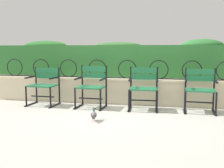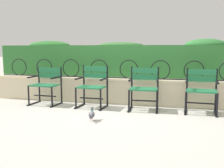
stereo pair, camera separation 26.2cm
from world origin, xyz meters
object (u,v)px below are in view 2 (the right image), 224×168
object	(u,v)px
park_chair_rightmost	(201,89)
park_chair_centre_right	(144,87)
park_chair_leftmost	(46,84)
pigeon_near_chairs	(92,114)
park_chair_centre_left	(93,85)

from	to	relation	value
park_chair_rightmost	park_chair_centre_right	bearing A→B (deg)	-178.56
park_chair_leftmost	park_chair_rightmost	xyz separation A→B (m)	(3.33, 0.03, 0.01)
park_chair_centre_right	pigeon_near_chairs	distance (m)	1.37
park_chair_leftmost	park_chair_centre_right	world-z (taller)	park_chair_centre_right
park_chair_leftmost	park_chair_centre_left	world-z (taller)	park_chair_centre_left
park_chair_centre_left	park_chair_centre_right	world-z (taller)	park_chair_centre_left
park_chair_leftmost	park_chair_rightmost	distance (m)	3.33
park_chair_rightmost	pigeon_near_chairs	distance (m)	2.21
park_chair_leftmost	pigeon_near_chairs	world-z (taller)	park_chair_leftmost
park_chair_centre_left	pigeon_near_chairs	xyz separation A→B (m)	(0.33, -1.06, -0.36)
pigeon_near_chairs	park_chair_leftmost	bearing A→B (deg)	143.31
park_chair_centre_left	park_chair_centre_right	size ratio (longest dim) A/B	1.02
park_chair_rightmost	pigeon_near_chairs	world-z (taller)	park_chair_rightmost
park_chair_centre_left	park_chair_rightmost	bearing A→B (deg)	1.17
park_chair_centre_right	park_chair_rightmost	distance (m)	1.12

